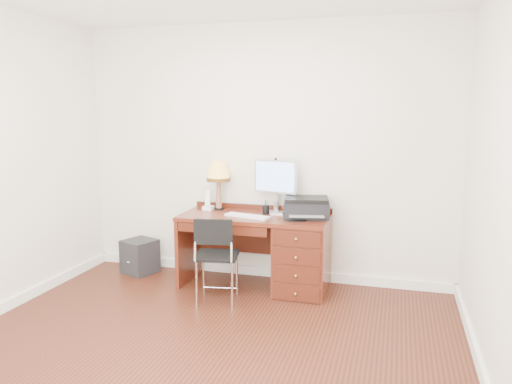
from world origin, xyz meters
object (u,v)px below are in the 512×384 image
(printer, at_px, (306,207))
(monitor, at_px, (275,180))
(chair, at_px, (215,251))
(desk, at_px, (285,250))
(phone, at_px, (208,204))
(leg_lamp, at_px, (219,174))
(equipment_box, at_px, (140,256))

(printer, bearing_deg, monitor, 148.17)
(printer, height_order, chair, printer)
(desk, height_order, chair, chair)
(printer, distance_m, phone, 1.07)
(leg_lamp, relative_size, chair, 0.62)
(monitor, height_order, phone, monitor)
(printer, xyz_separation_m, equipment_box, (-1.87, -0.01, -0.66))
(desk, distance_m, chair, 0.78)
(desk, relative_size, monitor, 2.74)
(monitor, bearing_deg, chair, -105.56)
(printer, relative_size, phone, 2.35)
(leg_lamp, xyz_separation_m, equipment_box, (-0.90, -0.12, -0.94))
(monitor, height_order, chair, monitor)
(phone, bearing_deg, monitor, 8.56)
(chair, distance_m, equipment_box, 1.30)
(leg_lamp, bearing_deg, monitor, 1.78)
(phone, bearing_deg, desk, -5.54)
(chair, relative_size, equipment_box, 2.22)
(desk, xyz_separation_m, chair, (-0.56, -0.53, 0.09))
(leg_lamp, bearing_deg, equipment_box, -172.43)
(monitor, height_order, leg_lamp, monitor)
(printer, bearing_deg, desk, -172.94)
(printer, relative_size, equipment_box, 1.34)
(chair, bearing_deg, equipment_box, 141.27)
(phone, bearing_deg, printer, -0.64)
(desk, distance_m, phone, 0.97)
(phone, relative_size, equipment_box, 0.57)
(monitor, distance_m, chair, 1.02)
(desk, xyz_separation_m, printer, (0.20, 0.07, 0.43))
(printer, relative_size, leg_lamp, 0.97)
(desk, height_order, leg_lamp, leg_lamp)
(printer, height_order, leg_lamp, leg_lamp)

